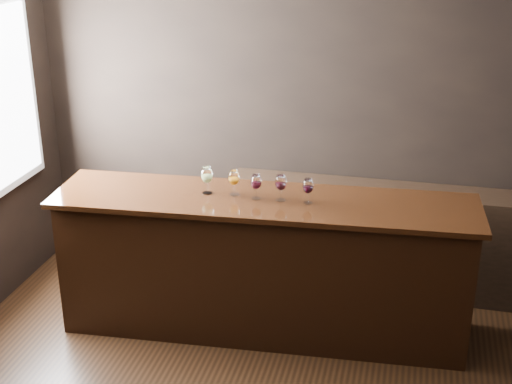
% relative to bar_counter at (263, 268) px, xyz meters
% --- Properties ---
extents(room_shell, '(5.02, 4.52, 2.81)m').
position_rel_bar_counter_xyz_m(room_shell, '(-0.04, -1.02, 1.26)').
color(room_shell, black).
rests_on(room_shell, ground).
extents(bar_counter, '(3.20, 0.89, 1.11)m').
position_rel_bar_counter_xyz_m(bar_counter, '(0.00, 0.00, 0.00)').
color(bar_counter, black).
rests_on(bar_counter, ground).
extents(bar_top, '(3.31, 0.97, 0.04)m').
position_rel_bar_counter_xyz_m(bar_top, '(0.00, 0.00, 0.57)').
color(bar_top, black).
rests_on(bar_top, bar_counter).
extents(back_bar_shelf, '(2.68, 0.40, 0.97)m').
position_rel_bar_counter_xyz_m(back_bar_shelf, '(0.86, 0.90, -0.07)').
color(back_bar_shelf, black).
rests_on(back_bar_shelf, ground).
extents(glass_white, '(0.09, 0.09, 0.22)m').
position_rel_bar_counter_xyz_m(glass_white, '(-0.45, 0.01, 0.74)').
color(glass_white, white).
rests_on(glass_white, bar_top).
extents(glass_amber, '(0.09, 0.09, 0.20)m').
position_rel_bar_counter_xyz_m(glass_amber, '(-0.24, 0.03, 0.73)').
color(glass_amber, white).
rests_on(glass_amber, bar_top).
extents(glass_red_a, '(0.08, 0.08, 0.20)m').
position_rel_bar_counter_xyz_m(glass_red_a, '(-0.06, -0.01, 0.73)').
color(glass_red_a, white).
rests_on(glass_red_a, bar_top).
extents(glass_red_b, '(0.09, 0.09, 0.21)m').
position_rel_bar_counter_xyz_m(glass_red_b, '(0.13, -0.00, 0.73)').
color(glass_red_b, white).
rests_on(glass_red_b, bar_top).
extents(glass_red_c, '(0.08, 0.08, 0.19)m').
position_rel_bar_counter_xyz_m(glass_red_c, '(0.34, -0.00, 0.73)').
color(glass_red_c, white).
rests_on(glass_red_c, bar_top).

